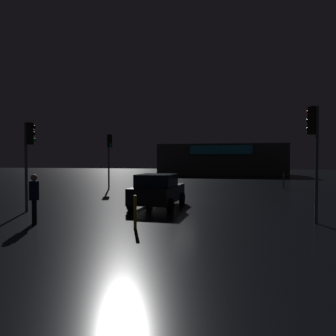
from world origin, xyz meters
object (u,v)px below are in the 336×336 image
at_px(traffic_signal_main, 29,146).
at_px(traffic_signal_cross_left, 314,135).
at_px(pedestrian, 34,195).
at_px(store_building, 222,160).
at_px(traffic_signal_opposite, 109,149).
at_px(car_near, 158,190).

xyz_separation_m(traffic_signal_main, traffic_signal_cross_left, (11.65, -0.20, 0.28)).
bearing_deg(pedestrian, store_building, 82.94).
bearing_deg(traffic_signal_opposite, traffic_signal_main, -85.96).
distance_m(traffic_signal_cross_left, pedestrian, 10.22).
height_order(traffic_signal_opposite, pedestrian, traffic_signal_opposite).
distance_m(traffic_signal_opposite, car_near, 10.99).
height_order(traffic_signal_opposite, car_near, traffic_signal_opposite).
distance_m(traffic_signal_main, traffic_signal_cross_left, 11.65).
height_order(traffic_signal_cross_left, car_near, traffic_signal_cross_left).
bearing_deg(car_near, traffic_signal_main, -155.91).
distance_m(traffic_signal_main, car_near, 6.13).
bearing_deg(traffic_signal_opposite, car_near, -55.73).
xyz_separation_m(store_building, traffic_signal_main, (-6.88, -37.57, 0.62)).
bearing_deg(store_building, traffic_signal_cross_left, -82.81).
distance_m(store_building, pedestrian, 40.38).
bearing_deg(car_near, traffic_signal_opposite, 124.27).
relative_size(traffic_signal_main, car_near, 0.97).
height_order(store_building, car_near, store_building).
xyz_separation_m(traffic_signal_opposite, car_near, (6.05, -8.88, -2.30)).
bearing_deg(traffic_signal_main, pedestrian, -52.26).
xyz_separation_m(traffic_signal_opposite, pedestrian, (2.71, -13.71, -2.07)).
bearing_deg(car_near, store_building, 87.36).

